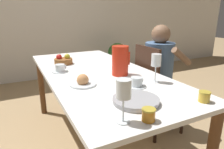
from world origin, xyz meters
TOP-DOWN VIEW (x-y plane):
  - ground_plane at (0.00, 0.00)m, footprint 20.00×20.00m
  - wall_back at (0.00, 2.54)m, footprint 10.00×0.06m
  - dining_table at (0.00, 0.00)m, footprint 0.91×2.03m
  - chair_person_side at (0.63, -0.05)m, footprint 0.42×0.42m
  - person_seated at (0.73, -0.03)m, footprint 0.39×0.41m
  - red_pitcher at (0.13, -0.20)m, footprint 0.16×0.14m
  - wine_glass_water at (0.28, -0.48)m, footprint 0.07×0.07m
  - wine_glass_juice at (-0.24, -0.89)m, footprint 0.07×0.07m
  - teacup_near_person at (0.09, -0.51)m, footprint 0.15×0.15m
  - teacup_across at (-0.31, 0.13)m, footprint 0.15×0.15m
  - serving_tray at (-0.06, -0.73)m, footprint 0.28×0.28m
  - bread_plate at (-0.24, -0.30)m, footprint 0.20×0.20m
  - jam_jar_amber at (0.31, -0.90)m, footprint 0.07×0.07m
  - jam_jar_red at (-0.12, -0.93)m, footprint 0.07×0.07m
  - fruit_bowl at (-0.21, 0.42)m, footprint 0.19×0.19m
  - potted_plant at (1.28, 1.98)m, footprint 0.40×0.40m

SIDE VIEW (x-z plane):
  - ground_plane at x=0.00m, z-range 0.00..0.00m
  - potted_plant at x=1.28m, z-range 0.08..0.79m
  - chair_person_side at x=0.63m, z-range 0.02..0.99m
  - dining_table at x=0.00m, z-range 0.29..1.06m
  - person_seated at x=0.73m, z-range 0.11..1.28m
  - serving_tray at x=-0.06m, z-range 0.77..0.80m
  - bread_plate at x=-0.24m, z-range 0.76..0.84m
  - teacup_near_person at x=0.09m, z-range 0.77..0.84m
  - teacup_across at x=-0.31m, z-range 0.77..0.84m
  - jam_jar_amber at x=0.31m, z-range 0.78..0.84m
  - jam_jar_red at x=-0.12m, z-range 0.78..0.84m
  - fruit_bowl at x=-0.21m, z-range 0.76..0.86m
  - red_pitcher at x=0.13m, z-range 0.78..1.02m
  - wine_glass_juice at x=-0.24m, z-range 0.82..1.04m
  - wine_glass_water at x=0.28m, z-range 0.83..1.05m
  - wall_back at x=0.00m, z-range 0.00..2.60m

